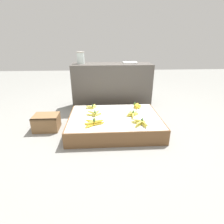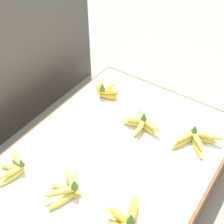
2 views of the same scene
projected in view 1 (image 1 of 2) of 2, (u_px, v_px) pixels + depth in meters
The scene contains 12 objects.
ground_plane at pixel (114, 129), 2.37m from camera, with size 10.00×10.00×0.00m, color gray.
display_platform at pixel (114, 123), 2.33m from camera, with size 1.19×0.87×0.19m.
back_vendor_table at pixel (112, 86), 3.02m from camera, with size 1.32×0.44×0.76m.
wooden_crate at pixel (47, 122), 2.33m from camera, with size 0.32×0.26×0.21m.
banana_bunch_front_left at pixel (93, 122), 2.04m from camera, with size 0.25×0.20×0.11m.
banana_bunch_front_midleft at pixel (141, 123), 2.04m from camera, with size 0.18×0.20×0.09m.
banana_bunch_middle_left at pixel (94, 113), 2.30m from camera, with size 0.22×0.15×0.10m.
banana_bunch_middle_midleft at pixel (133, 114), 2.28m from camera, with size 0.18×0.21×0.10m.
banana_bunch_back_left at pixel (92, 107), 2.54m from camera, with size 0.18×0.13×0.08m.
banana_bunch_back_midleft at pixel (136, 106), 2.56m from camera, with size 0.13×0.18×0.10m.
glass_jar at pixel (81, 58), 2.84m from camera, with size 0.13×0.13×0.19m.
foam_tray_white at pixel (130, 62), 2.95m from camera, with size 0.23×0.16×0.02m.
Camera 1 is at (-0.16, -2.09, 1.12)m, focal length 28.00 mm.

